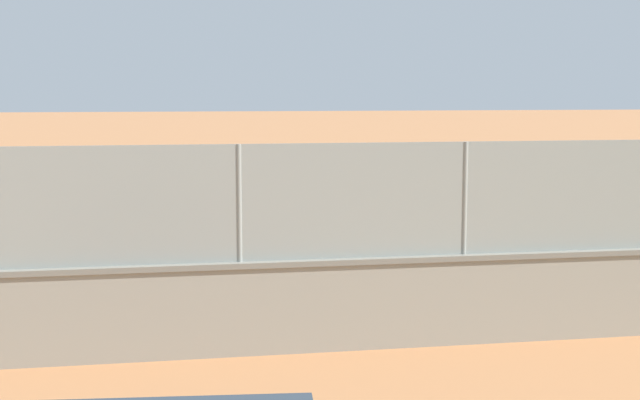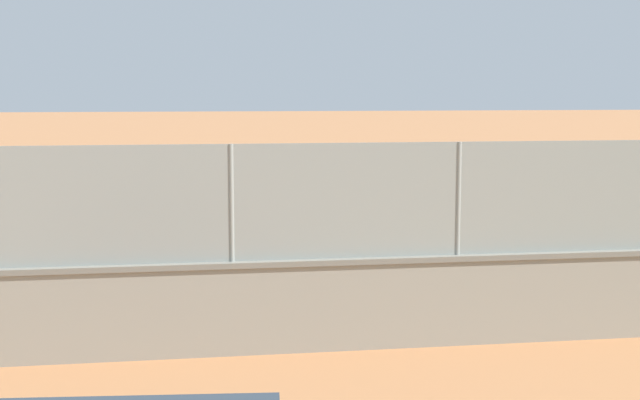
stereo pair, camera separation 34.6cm
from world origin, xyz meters
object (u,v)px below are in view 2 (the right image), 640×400
Objects in this scene: player_near_wall_returning at (437,188)px; player_crossing_court at (333,187)px; player_at_service_line at (275,243)px; courtside_bench at (327,299)px; sports_ball at (362,293)px.

player_near_wall_returning is 3.00m from player_crossing_court.
player_at_service_line is 2.83m from courtside_bench.
player_at_service_line is 9.12m from player_crossing_court.
courtside_bench is (0.95, 1.88, 0.38)m from sports_ball.
player_at_service_line is at bearing -79.56° from courtside_bench.
player_near_wall_returning is at bearing -115.56° from courtside_bench.
courtside_bench is at bearing 64.44° from player_near_wall_returning.
player_at_service_line is at bearing -31.06° from sports_ball.
player_crossing_court is at bearing -100.67° from courtside_bench.
player_at_service_line is 8.80× the size of sports_ball.
player_near_wall_returning is 9.19m from sports_ball.
player_at_service_line reaches higher than sports_ball.
sports_ball is at bearing 64.74° from player_near_wall_returning.
player_crossing_court is (2.69, -1.33, -0.06)m from player_near_wall_returning.
player_near_wall_returning is 9.84× the size of sports_ball.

